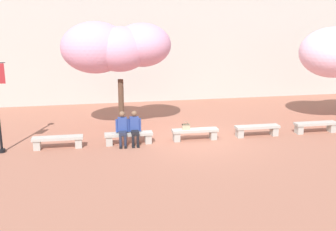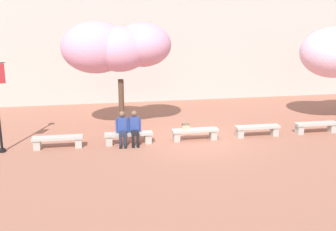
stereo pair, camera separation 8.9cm
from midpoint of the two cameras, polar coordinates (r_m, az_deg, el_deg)
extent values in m
plane|color=#9E604C|center=(15.56, 4.09, -3.57)|extent=(100.00, 100.00, 0.00)
cube|color=#B7B2A8|center=(24.31, -1.78, 14.28)|extent=(28.00, 4.00, 9.63)
cube|color=#ADA89E|center=(15.00, -15.56, -3.14)|extent=(1.83, 0.45, 0.10)
cube|color=#ADA89E|center=(15.16, -18.30, -4.05)|extent=(0.25, 0.34, 0.35)
cube|color=#ADA89E|center=(15.01, -12.68, -3.85)|extent=(0.25, 0.34, 0.35)
cube|color=#ADA89E|center=(15.00, -5.57, -2.68)|extent=(1.83, 0.45, 0.10)
cube|color=#ADA89E|center=(15.03, -8.38, -3.63)|extent=(0.25, 0.34, 0.35)
cube|color=#ADA89E|center=(15.13, -2.75, -3.37)|extent=(0.25, 0.34, 0.35)
cube|color=#ADA89E|center=(15.45, 4.11, -2.16)|extent=(1.83, 0.45, 0.10)
cube|color=#ADA89E|center=(15.35, 1.41, -3.10)|extent=(0.25, 0.34, 0.35)
cube|color=#ADA89E|center=(15.70, 6.73, -2.81)|extent=(0.25, 0.34, 0.35)
cube|color=#ADA89E|center=(16.30, 13.02, -1.62)|extent=(1.83, 0.45, 0.10)
cube|color=#ADA89E|center=(16.09, 10.53, -2.53)|extent=(0.25, 0.34, 0.35)
cube|color=#ADA89E|center=(16.66, 15.33, -2.23)|extent=(0.25, 0.34, 0.35)
cube|color=#ADA89E|center=(17.51, 20.86, -1.12)|extent=(1.83, 0.45, 0.10)
cube|color=#ADA89E|center=(17.20, 18.66, -1.97)|extent=(0.25, 0.34, 0.35)
cube|color=#ADA89E|center=(17.95, 22.83, -1.69)|extent=(0.25, 0.34, 0.35)
cube|color=black|center=(14.69, -6.72, -4.58)|extent=(0.11, 0.23, 0.06)
cylinder|color=#23283D|center=(14.68, -6.75, -3.73)|extent=(0.10, 0.10, 0.42)
cube|color=black|center=(14.69, -6.02, -4.56)|extent=(0.11, 0.23, 0.06)
cylinder|color=#23283D|center=(14.69, -6.05, -3.71)|extent=(0.10, 0.10, 0.42)
cube|color=#23283D|center=(14.78, -6.44, -2.51)|extent=(0.30, 0.42, 0.12)
cube|color=#2D4289|center=(14.92, -6.49, -1.28)|extent=(0.35, 0.24, 0.54)
sphere|color=brown|center=(14.82, -6.53, 0.23)|extent=(0.21, 0.21, 0.21)
cylinder|color=#2D4289|center=(14.91, -7.29, -1.48)|extent=(0.09, 0.09, 0.50)
cylinder|color=#2D4289|center=(14.91, -5.67, -1.42)|extent=(0.09, 0.09, 0.50)
cube|color=black|center=(14.73, -4.90, -4.49)|extent=(0.11, 0.22, 0.06)
cylinder|color=black|center=(14.72, -4.94, -3.64)|extent=(0.10, 0.10, 0.42)
cube|color=black|center=(14.74, -4.20, -4.46)|extent=(0.11, 0.22, 0.06)
cylinder|color=black|center=(14.73, -4.24, -3.61)|extent=(0.10, 0.10, 0.42)
cube|color=black|center=(14.82, -4.66, -2.43)|extent=(0.29, 0.41, 0.12)
cube|color=#2D4289|center=(14.96, -4.75, -1.20)|extent=(0.35, 0.23, 0.54)
sphere|color=brown|center=(14.86, -4.78, 0.31)|extent=(0.21, 0.21, 0.21)
cylinder|color=#2D4289|center=(14.93, -5.55, -1.40)|extent=(0.09, 0.09, 0.50)
cylinder|color=#2D4289|center=(14.96, -3.94, -1.33)|extent=(0.09, 0.09, 0.50)
cube|color=tan|center=(15.32, 2.80, -1.65)|extent=(0.30, 0.14, 0.22)
cube|color=gray|center=(15.29, 2.80, -1.33)|extent=(0.30, 0.15, 0.04)
torus|color=#807259|center=(15.28, 2.80, -1.07)|extent=(0.14, 0.02, 0.14)
cylinder|color=#513828|center=(16.71, -6.62, 1.50)|extent=(0.23, 0.23, 2.20)
ellipsoid|color=pink|center=(16.37, -6.85, 9.53)|extent=(2.45, 2.15, 1.83)
ellipsoid|color=pink|center=(16.56, -10.29, 9.68)|extent=(2.81, 2.48, 2.11)
ellipsoid|color=pink|center=(16.74, -3.59, 10.19)|extent=(2.43, 2.52, 1.82)
ellipsoid|color=#EFB7D1|center=(19.29, 23.09, 8.41)|extent=(3.01, 2.88, 2.26)
cylinder|color=black|center=(15.34, -22.77, -4.69)|extent=(0.24, 0.24, 0.12)
cube|color=maroon|center=(14.70, -23.01, 5.65)|extent=(0.30, 0.02, 0.70)
camera|label=1|loc=(0.04, -89.83, 0.04)|focal=42.00mm
camera|label=2|loc=(0.04, 90.17, -0.04)|focal=42.00mm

